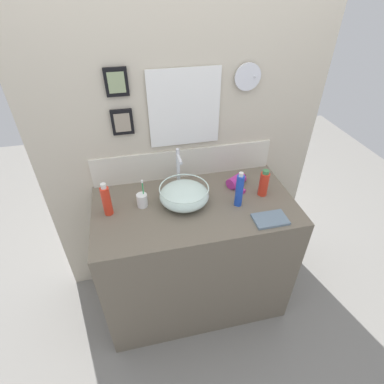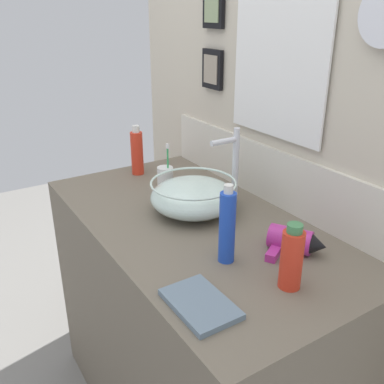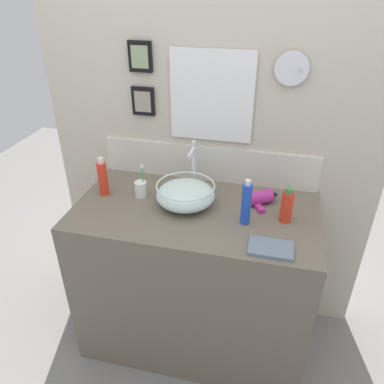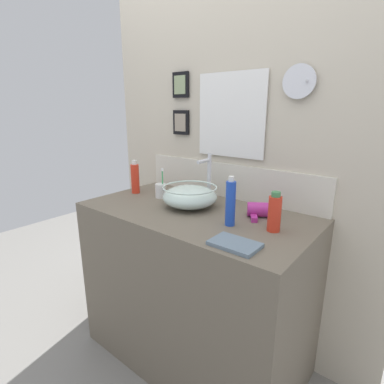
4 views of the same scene
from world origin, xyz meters
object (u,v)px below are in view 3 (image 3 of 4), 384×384
at_px(hair_drier, 263,197).
at_px(soap_dispenser, 246,203).
at_px(hand_towel, 271,248).
at_px(faucet, 193,163).
at_px(lotion_bottle, 287,206).
at_px(shampoo_bottle, 103,178).
at_px(glass_bowl_sink, 186,194).
at_px(toothbrush_cup, 141,189).

relative_size(hair_drier, soap_dispenser, 0.79).
bearing_deg(hand_towel, faucet, 135.92).
height_order(faucet, hair_drier, faucet).
distance_m(lotion_bottle, shampoo_bottle, 0.96).
bearing_deg(soap_dispenser, hair_drier, 70.74).
bearing_deg(glass_bowl_sink, faucet, 90.00).
height_order(soap_dispenser, lotion_bottle, soap_dispenser).
bearing_deg(toothbrush_cup, lotion_bottle, -4.09).
height_order(hair_drier, hand_towel, hair_drier).
bearing_deg(toothbrush_cup, shampoo_bottle, -172.81).
relative_size(toothbrush_cup, soap_dispenser, 0.79).
bearing_deg(glass_bowl_sink, hair_drier, 15.50).
distance_m(glass_bowl_sink, hair_drier, 0.40).
xyz_separation_m(hair_drier, soap_dispenser, (-0.07, -0.20, 0.07)).
distance_m(hair_drier, toothbrush_cup, 0.64).
relative_size(glass_bowl_sink, hair_drier, 1.63).
bearing_deg(soap_dispenser, toothbrush_cup, 168.29).
bearing_deg(toothbrush_cup, soap_dispenser, -11.71).
relative_size(toothbrush_cup, hand_towel, 0.95).
bearing_deg(faucet, shampoo_bottle, -159.86).
bearing_deg(glass_bowl_sink, toothbrush_cup, 173.81).
bearing_deg(hair_drier, toothbrush_cup, -172.91).
relative_size(hair_drier, hand_towel, 0.96).
xyz_separation_m(hair_drier, toothbrush_cup, (-0.64, -0.08, 0.01)).
height_order(soap_dispenser, hand_towel, soap_dispenser).
relative_size(glass_bowl_sink, shampoo_bottle, 1.41).
bearing_deg(soap_dispenser, faucet, 140.67).
height_order(faucet, hand_towel, faucet).
height_order(hair_drier, toothbrush_cup, toothbrush_cup).
bearing_deg(faucet, toothbrush_cup, -150.84).
bearing_deg(faucet, glass_bowl_sink, -90.00).
bearing_deg(lotion_bottle, shampoo_bottle, 178.28).
height_order(glass_bowl_sink, shampoo_bottle, shampoo_bottle).
bearing_deg(toothbrush_cup, faucet, 29.16).
bearing_deg(shampoo_bottle, hair_drier, 7.12).
bearing_deg(hair_drier, faucet, 170.89).
distance_m(hair_drier, shampoo_bottle, 0.85).
relative_size(toothbrush_cup, lotion_bottle, 1.02).
distance_m(faucet, lotion_bottle, 0.55).
bearing_deg(lotion_bottle, hair_drier, 131.60).
relative_size(faucet, toothbrush_cup, 1.52).
xyz_separation_m(faucet, toothbrush_cup, (-0.25, -0.14, -0.12)).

